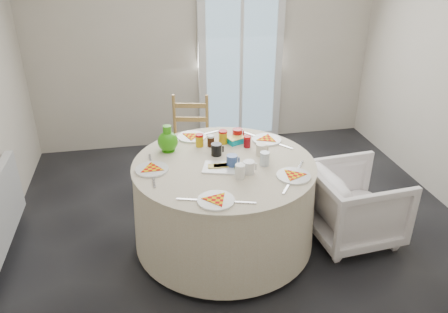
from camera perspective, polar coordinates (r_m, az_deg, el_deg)
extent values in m
plane|color=black|center=(3.85, 2.69, -10.10)|extent=(4.00, 4.00, 0.00)
cube|color=#BCB5A3|center=(5.14, -2.41, 15.48)|extent=(4.00, 0.02, 2.60)
cube|color=silver|center=(5.22, 2.18, 12.85)|extent=(1.00, 0.08, 2.10)
cube|color=silver|center=(3.90, -27.08, -6.12)|extent=(0.07, 1.00, 0.55)
cylinder|color=beige|center=(3.55, 0.00, -6.13)|extent=(1.46, 1.46, 0.74)
imported|color=white|center=(3.77, 16.82, -5.08)|extent=(0.69, 0.73, 0.70)
cube|color=#03A0B5|center=(3.68, 1.55, 2.35)|extent=(0.17, 0.15, 0.06)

